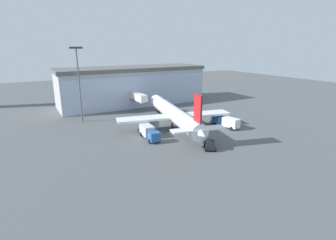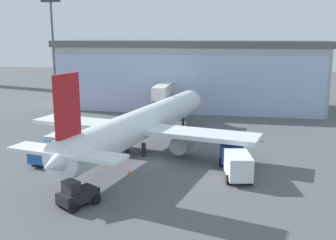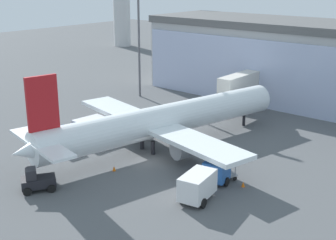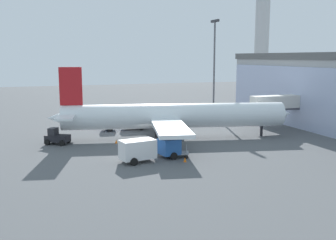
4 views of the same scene
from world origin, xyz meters
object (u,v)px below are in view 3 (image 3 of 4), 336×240
at_px(catering_truck, 81,130).
at_px(safety_cone_wingtip, 243,184).
at_px(safety_cone_nose, 114,168).
at_px(fuel_truck, 204,180).
at_px(jet_bridge, 244,82).
at_px(apron_light_mast, 139,28).
at_px(baggage_cart, 222,176).
at_px(airplane, 161,121).
at_px(pushback_tug, 37,181).

bearing_deg(catering_truck, safety_cone_wingtip, 98.65).
height_order(safety_cone_nose, safety_cone_wingtip, same).
xyz_separation_m(catering_truck, fuel_truck, (20.35, -2.19, 0.00)).
bearing_deg(safety_cone_wingtip, fuel_truck, -116.90).
height_order(jet_bridge, safety_cone_nose, jet_bridge).
distance_m(jet_bridge, apron_light_mast, 19.55).
height_order(baggage_cart, safety_cone_nose, baggage_cart).
height_order(catering_truck, safety_cone_wingtip, catering_truck).
relative_size(apron_light_mast, airplane, 0.54).
distance_m(jet_bridge, airplane, 20.53).
bearing_deg(fuel_truck, jet_bridge, 14.55).
xyz_separation_m(pushback_tug, safety_cone_nose, (2.29, 7.95, -0.70)).
distance_m(fuel_truck, safety_cone_wingtip, 4.51).
bearing_deg(jet_bridge, safety_cone_wingtip, -149.32).
bearing_deg(catering_truck, pushback_tug, 36.92).
bearing_deg(pushback_tug, safety_cone_nose, 15.99).
height_order(apron_light_mast, safety_cone_wingtip, apron_light_mast).
bearing_deg(apron_light_mast, airplane, -40.80).
bearing_deg(jet_bridge, airplane, -177.54).
xyz_separation_m(airplane, safety_cone_wingtip, (13.20, -2.96, -3.09)).
relative_size(airplane, fuel_truck, 4.82).
height_order(apron_light_mast, baggage_cart, apron_light_mast).
xyz_separation_m(pushback_tug, safety_cone_wingtip, (14.82, 13.42, -0.70)).
height_order(pushback_tug, safety_cone_wingtip, pushback_tug).
height_order(catering_truck, baggage_cart, catering_truck).
bearing_deg(pushback_tug, catering_truck, 64.63).
distance_m(jet_bridge, fuel_truck, 30.14).
relative_size(fuel_truck, baggage_cart, 2.38).
xyz_separation_m(catering_truck, baggage_cart, (19.84, 1.64, -0.97)).
distance_m(pushback_tug, safety_cone_nose, 8.30).
distance_m(catering_truck, fuel_truck, 20.47).
bearing_deg(safety_cone_nose, apron_light_mast, 128.33).
bearing_deg(fuel_truck, catering_truck, 73.94).
xyz_separation_m(jet_bridge, fuel_truck, (12.43, -27.31, -2.88)).
xyz_separation_m(airplane, fuel_truck, (11.23, -6.84, -1.89)).
xyz_separation_m(jet_bridge, airplane, (1.20, -20.47, -0.99)).
distance_m(catering_truck, safety_cone_nose, 10.56).
bearing_deg(airplane, pushback_tug, -173.22).
height_order(baggage_cart, safety_cone_wingtip, baggage_cart).
relative_size(jet_bridge, airplane, 0.31).
bearing_deg(jet_bridge, catering_truck, 161.60).
bearing_deg(airplane, catering_truck, 129.45).
bearing_deg(catering_truck, safety_cone_nose, 73.21).
bearing_deg(fuel_truck, baggage_cart, -2.31).
height_order(jet_bridge, pushback_tug, jet_bridge).
relative_size(apron_light_mast, safety_cone_nose, 35.48).
xyz_separation_m(baggage_cart, safety_cone_wingtip, (2.48, 0.05, -0.23)).
height_order(airplane, catering_truck, airplane).
xyz_separation_m(fuel_truck, safety_cone_wingtip, (1.97, 3.88, -1.19)).
bearing_deg(catering_truck, airplane, 121.32).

